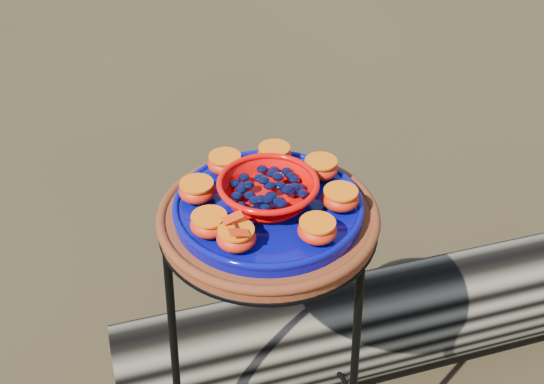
# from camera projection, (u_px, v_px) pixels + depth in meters

# --- Properties ---
(plant_stand) EXTENTS (0.44, 0.44, 0.70)m
(plant_stand) POSITION_uv_depth(u_px,v_px,m) (269.00, 352.00, 1.47)
(plant_stand) COLOR black
(plant_stand) RESTS_ON ground
(terracotta_saucer) EXTENTS (0.40, 0.40, 0.03)m
(terracotta_saucer) POSITION_uv_depth(u_px,v_px,m) (268.00, 220.00, 1.25)
(terracotta_saucer) COLOR #622D11
(terracotta_saucer) RESTS_ON plant_stand
(cobalt_plate) EXTENTS (0.34, 0.34, 0.02)m
(cobalt_plate) POSITION_uv_depth(u_px,v_px,m) (268.00, 208.00, 1.23)
(cobalt_plate) COLOR #030662
(cobalt_plate) RESTS_ON terracotta_saucer
(red_bowl) EXTENTS (0.17, 0.17, 0.05)m
(red_bowl) POSITION_uv_depth(u_px,v_px,m) (268.00, 192.00, 1.21)
(red_bowl) COLOR #D10502
(red_bowl) RESTS_ON cobalt_plate
(glass_gems) EXTENTS (0.13, 0.13, 0.02)m
(glass_gems) POSITION_uv_depth(u_px,v_px,m) (268.00, 176.00, 1.19)
(glass_gems) COLOR black
(glass_gems) RESTS_ON red_bowl
(orange_half_0) EXTENTS (0.07, 0.07, 0.04)m
(orange_half_0) POSITION_uv_depth(u_px,v_px,m) (236.00, 238.00, 1.12)
(orange_half_0) COLOR red
(orange_half_0) RESTS_ON cobalt_plate
(orange_half_1) EXTENTS (0.07, 0.07, 0.04)m
(orange_half_1) POSITION_uv_depth(u_px,v_px,m) (317.00, 230.00, 1.13)
(orange_half_1) COLOR red
(orange_half_1) RESTS_ON cobalt_plate
(orange_half_2) EXTENTS (0.07, 0.07, 0.04)m
(orange_half_2) POSITION_uv_depth(u_px,v_px,m) (340.00, 199.00, 1.20)
(orange_half_2) COLOR red
(orange_half_2) RESTS_ON cobalt_plate
(orange_half_3) EXTENTS (0.07, 0.07, 0.04)m
(orange_half_3) POSITION_uv_depth(u_px,v_px,m) (321.00, 168.00, 1.28)
(orange_half_3) COLOR red
(orange_half_3) RESTS_ON cobalt_plate
(orange_half_4) EXTENTS (0.07, 0.07, 0.04)m
(orange_half_4) POSITION_uv_depth(u_px,v_px,m) (274.00, 155.00, 1.32)
(orange_half_4) COLOR red
(orange_half_4) RESTS_ON cobalt_plate
(orange_half_5) EXTENTS (0.07, 0.07, 0.04)m
(orange_half_5) POSITION_uv_depth(u_px,v_px,m) (225.00, 164.00, 1.29)
(orange_half_5) COLOR red
(orange_half_5) RESTS_ON cobalt_plate
(orange_half_6) EXTENTS (0.07, 0.07, 0.04)m
(orange_half_6) POSITION_uv_depth(u_px,v_px,m) (197.00, 191.00, 1.22)
(orange_half_6) COLOR red
(orange_half_6) RESTS_ON cobalt_plate
(orange_half_7) EXTENTS (0.07, 0.07, 0.04)m
(orange_half_7) POSITION_uv_depth(u_px,v_px,m) (210.00, 224.00, 1.15)
(orange_half_7) COLOR red
(orange_half_7) RESTS_ON cobalt_plate
(butterfly) EXTENTS (0.08, 0.07, 0.01)m
(butterfly) POSITION_uv_depth(u_px,v_px,m) (236.00, 226.00, 1.10)
(butterfly) COLOR red
(butterfly) RESTS_ON orange_half_0
(driftwood_log) EXTENTS (1.52, 0.92, 0.28)m
(driftwood_log) POSITION_uv_depth(u_px,v_px,m) (396.00, 317.00, 1.83)
(driftwood_log) COLOR black
(driftwood_log) RESTS_ON ground
(foliage_back) EXTENTS (0.28, 0.28, 0.14)m
(foliage_back) POSITION_uv_depth(u_px,v_px,m) (266.00, 256.00, 2.13)
(foliage_back) COLOR #204D18
(foliage_back) RESTS_ON ground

